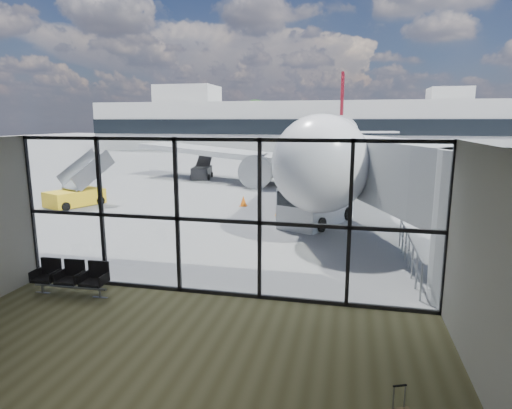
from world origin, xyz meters
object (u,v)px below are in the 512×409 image
at_px(service_van, 316,204).
at_px(mobile_stairs, 76,195).
at_px(seating_row, 72,276).
at_px(airliner, 336,143).
at_px(belt_loader, 202,172).

relative_size(service_van, mobile_stairs, 1.20).
xyz_separation_m(seating_row, service_van, (6.14, 10.24, 0.44)).
distance_m(service_van, mobile_stairs, 14.28).
height_order(airliner, belt_loader, airliner).
xyz_separation_m(seating_row, belt_loader, (-4.87, 24.76, 0.06)).
height_order(seating_row, mobile_stairs, mobile_stairs).
distance_m(airliner, mobile_stairs, 19.66).
bearing_deg(belt_loader, seating_row, -89.50).
height_order(belt_loader, mobile_stairs, mobile_stairs).
xyz_separation_m(seating_row, mobile_stairs, (-8.06, 11.71, 0.07)).
relative_size(airliner, belt_loader, 9.73).
bearing_deg(belt_loader, mobile_stairs, -114.35).
bearing_deg(service_van, belt_loader, 150.33).
height_order(seating_row, service_van, service_van).
bearing_deg(mobile_stairs, airliner, 65.86).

